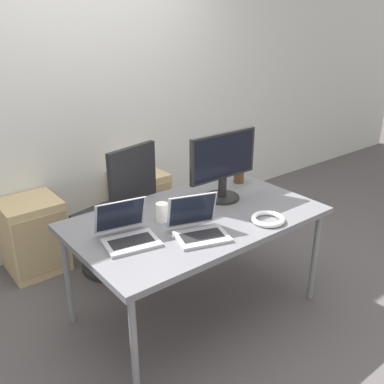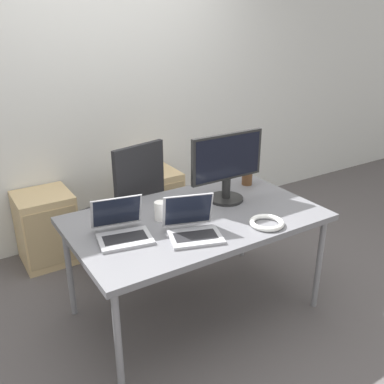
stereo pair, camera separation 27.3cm
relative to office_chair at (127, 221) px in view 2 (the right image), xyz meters
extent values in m
plane|color=#514C4C|center=(0.15, -0.80, -0.40)|extent=(14.00, 14.00, 0.00)
cube|color=silver|center=(0.15, 0.68, 0.90)|extent=(10.00, 0.05, 2.60)
cube|color=slate|center=(0.15, -0.80, 0.31)|extent=(1.60, 0.95, 0.04)
cylinder|color=gray|center=(-0.60, -1.21, -0.06)|extent=(0.04, 0.04, 0.70)
cylinder|color=gray|center=(0.89, -1.21, -0.06)|extent=(0.04, 0.04, 0.70)
cylinder|color=gray|center=(-0.60, -0.38, -0.06)|extent=(0.04, 0.04, 0.70)
cylinder|color=gray|center=(0.89, -0.38, -0.06)|extent=(0.04, 0.04, 0.70)
cylinder|color=#232326|center=(-0.02, 0.07, -0.39)|extent=(0.56, 0.56, 0.04)
cylinder|color=gray|center=(-0.02, 0.07, -0.17)|extent=(0.05, 0.05, 0.40)
cube|color=#232326|center=(-0.02, 0.07, 0.04)|extent=(0.58, 0.58, 0.07)
cube|color=#232326|center=(0.04, -0.18, 0.37)|extent=(0.44, 0.14, 0.60)
cube|color=tan|center=(-0.54, 0.44, -0.10)|extent=(0.44, 0.43, 0.60)
cube|color=tan|center=(-0.54, 0.22, -0.10)|extent=(0.40, 0.01, 0.48)
cube|color=tan|center=(0.46, 0.44, -0.10)|extent=(0.44, 0.43, 0.60)
cube|color=tan|center=(0.46, 0.22, -0.10)|extent=(0.40, 0.01, 0.48)
cube|color=#ADADB2|center=(-0.37, -0.86, 0.34)|extent=(0.34, 0.28, 0.02)
cube|color=black|center=(-0.37, -0.86, 0.35)|extent=(0.27, 0.17, 0.00)
cube|color=#ADADB2|center=(-0.36, -0.71, 0.46)|extent=(0.31, 0.14, 0.21)
cube|color=black|center=(-0.36, -0.72, 0.46)|extent=(0.29, 0.13, 0.19)
cube|color=#ADADB2|center=(-0.02, -1.05, 0.34)|extent=(0.35, 0.30, 0.02)
cube|color=black|center=(-0.02, -1.05, 0.35)|extent=(0.27, 0.19, 0.00)
cube|color=#ADADB2|center=(0.01, -0.92, 0.46)|extent=(0.31, 0.16, 0.22)
cube|color=black|center=(0.01, -0.93, 0.46)|extent=(0.28, 0.14, 0.20)
cylinder|color=black|center=(0.46, -0.69, 0.34)|extent=(0.24, 0.24, 0.02)
cylinder|color=black|center=(0.46, -0.69, 0.42)|extent=(0.06, 0.06, 0.14)
cube|color=black|center=(0.46, -0.69, 0.65)|extent=(0.56, 0.03, 0.32)
cube|color=black|center=(0.46, -0.71, 0.65)|extent=(0.52, 0.00, 0.29)
ellipsoid|color=silver|center=(0.12, -0.79, 0.35)|extent=(0.04, 0.06, 0.03)
cylinder|color=white|center=(-0.07, -0.72, 0.39)|extent=(0.08, 0.08, 0.12)
cylinder|color=brown|center=(0.78, -0.53, 0.39)|extent=(0.08, 0.08, 0.12)
cylinder|color=white|center=(0.78, -0.53, 0.45)|extent=(0.08, 0.08, 0.01)
torus|color=white|center=(0.45, -1.14, 0.35)|extent=(0.21, 0.21, 0.03)
camera|label=1|loc=(-1.42, -2.73, 1.53)|focal=40.00mm
camera|label=2|loc=(-1.20, -2.89, 1.53)|focal=40.00mm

